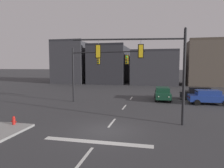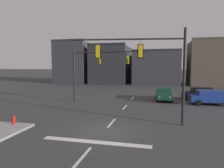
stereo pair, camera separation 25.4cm
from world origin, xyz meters
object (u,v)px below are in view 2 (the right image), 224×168
object	(u,v)px
signal_mast_near_side	(151,61)
fire_hydrant	(14,122)
car_lot_nearside	(164,93)
car_lot_middle	(210,97)
car_lot_farside	(200,93)
signal_mast_far_side	(94,65)

from	to	relation	value
signal_mast_near_side	fire_hydrant	size ratio (longest dim) A/B	10.83
signal_mast_near_side	car_lot_nearside	bearing A→B (deg)	83.95
car_lot_nearside	car_lot_middle	distance (m)	5.29
car_lot_farside	car_lot_nearside	bearing A→B (deg)	-165.10
car_lot_nearside	car_lot_middle	world-z (taller)	same
signal_mast_far_side	car_lot_farside	bearing A→B (deg)	22.08
signal_mast_near_side	car_lot_middle	distance (m)	11.82
signal_mast_far_side	car_lot_farside	world-z (taller)	signal_mast_far_side
signal_mast_near_side	signal_mast_far_side	size ratio (longest dim) A/B	0.93
signal_mast_near_side	signal_mast_far_side	distance (m)	9.89
signal_mast_far_side	signal_mast_near_side	bearing A→B (deg)	-47.21
car_lot_middle	car_lot_farside	distance (m)	2.98
signal_mast_near_side	car_lot_nearside	size ratio (longest dim) A/B	1.80
car_lot_nearside	fire_hydrant	bearing A→B (deg)	-127.86
car_lot_nearside	fire_hydrant	xyz separation A→B (m)	(-10.69, -13.76, -0.53)
signal_mast_far_side	car_lot_nearside	size ratio (longest dim) A/B	1.93
signal_mast_far_side	car_lot_middle	size ratio (longest dim) A/B	1.92
signal_mast_far_side	car_lot_middle	distance (m)	13.52
fire_hydrant	car_lot_middle	bearing A→B (deg)	37.44
car_lot_farside	signal_mast_near_side	bearing A→B (deg)	-114.63
signal_mast_near_side	car_lot_farside	distance (m)	14.03
car_lot_nearside	car_lot_middle	bearing A→B (deg)	-19.29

